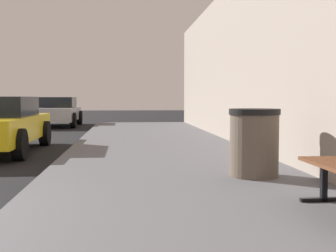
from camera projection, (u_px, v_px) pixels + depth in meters
sidewalk at (214, 230)px, 3.91m from camera, size 4.00×32.00×0.15m
trash_bin at (254, 142)px, 6.16m from camera, size 0.71×0.71×0.94m
car_silver at (56, 111)px, 19.32m from camera, size 1.99×4.00×1.27m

